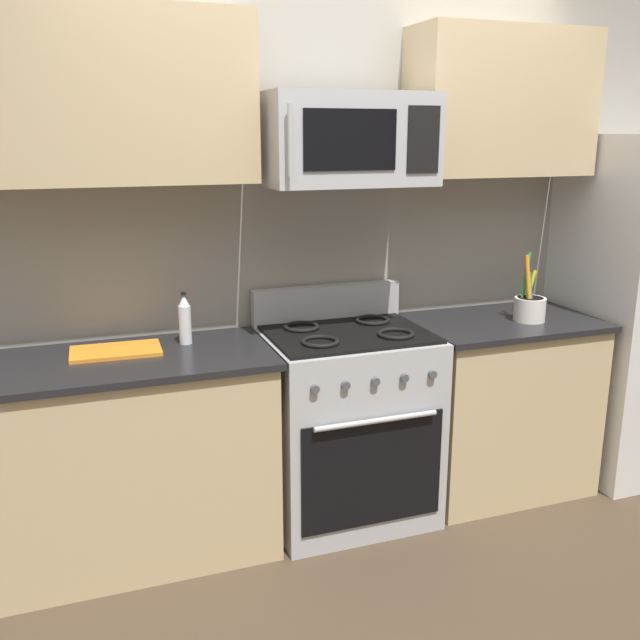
{
  "coord_description": "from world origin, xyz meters",
  "views": [
    {
      "loc": [
        -1.18,
        -2.25,
        1.82
      ],
      "look_at": [
        -0.18,
        0.54,
        1.03
      ],
      "focal_mm": 39.72,
      "sensor_mm": 36.0,
      "label": 1
    }
  ],
  "objects_px": {
    "range_oven": "(347,423)",
    "bottle_vinegar": "(185,320)",
    "utensil_crock": "(530,307)",
    "cutting_board": "(116,351)",
    "microwave": "(347,139)"
  },
  "relations": [
    {
      "from": "range_oven",
      "to": "bottle_vinegar",
      "type": "relative_size",
      "value": 4.64
    },
    {
      "from": "utensil_crock",
      "to": "cutting_board",
      "type": "distance_m",
      "value": 1.99
    },
    {
      "from": "microwave",
      "to": "bottle_vinegar",
      "type": "relative_size",
      "value": 3.14
    },
    {
      "from": "range_oven",
      "to": "cutting_board",
      "type": "distance_m",
      "value": 1.13
    },
    {
      "from": "utensil_crock",
      "to": "range_oven",
      "type": "bearing_deg",
      "value": 176.18
    },
    {
      "from": "cutting_board",
      "to": "bottle_vinegar",
      "type": "bearing_deg",
      "value": 7.21
    },
    {
      "from": "utensil_crock",
      "to": "bottle_vinegar",
      "type": "distance_m",
      "value": 1.69
    },
    {
      "from": "microwave",
      "to": "bottle_vinegar",
      "type": "bearing_deg",
      "value": 172.7
    },
    {
      "from": "cutting_board",
      "to": "range_oven",
      "type": "bearing_deg",
      "value": -4.52
    },
    {
      "from": "cutting_board",
      "to": "bottle_vinegar",
      "type": "relative_size",
      "value": 1.6
    },
    {
      "from": "microwave",
      "to": "utensil_crock",
      "type": "relative_size",
      "value": 2.18
    },
    {
      "from": "microwave",
      "to": "cutting_board",
      "type": "height_order",
      "value": "microwave"
    },
    {
      "from": "microwave",
      "to": "bottle_vinegar",
      "type": "distance_m",
      "value": 1.06
    },
    {
      "from": "cutting_board",
      "to": "bottle_vinegar",
      "type": "height_order",
      "value": "bottle_vinegar"
    },
    {
      "from": "utensil_crock",
      "to": "bottle_vinegar",
      "type": "bearing_deg",
      "value": 173.75
    }
  ]
}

